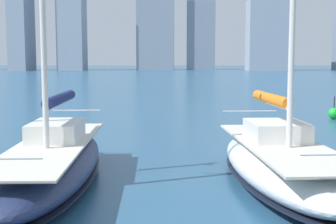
{
  "coord_description": "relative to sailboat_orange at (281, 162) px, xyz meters",
  "views": [
    {
      "loc": [
        -0.75,
        5.67,
        3.61
      ],
      "look_at": [
        -0.44,
        -6.92,
        2.2
      ],
      "focal_mm": 50.0,
      "sensor_mm": 36.0,
      "label": 1
    }
  ],
  "objects": [
    {
      "name": "sailboat_navy",
      "position": [
        6.54,
        0.12,
        -0.01
      ],
      "size": [
        2.89,
        9.64,
        9.71
      ],
      "color": "navy",
      "rests_on": "ground"
    },
    {
      "name": "sailboat_orange",
      "position": [
        0.0,
        0.0,
        0.0
      ],
      "size": [
        3.39,
        8.92,
        10.42
      ],
      "color": "silver",
      "rests_on": "ground"
    },
    {
      "name": "channel_buoy",
      "position": [
        -6.54,
        -15.37,
        -0.35
      ],
      "size": [
        0.7,
        0.7,
        1.4
      ],
      "color": "green",
      "rests_on": "ground"
    },
    {
      "name": "city_skyline",
      "position": [
        1.22,
        -151.72,
        17.05
      ],
      "size": [
        163.19,
        21.29,
        48.7
      ],
      "color": "#8C97A6",
      "rests_on": "ground"
    }
  ]
}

